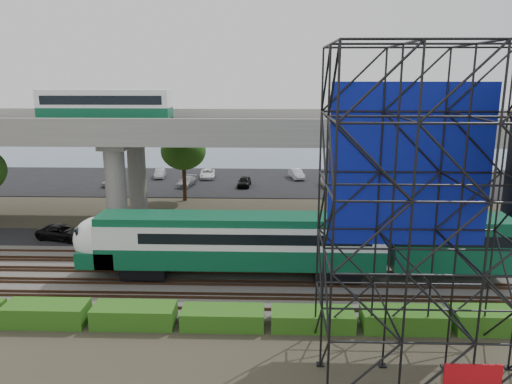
{
  "coord_description": "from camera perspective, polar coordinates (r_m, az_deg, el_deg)",
  "views": [
    {
      "loc": [
        3.67,
        -29.7,
        13.79
      ],
      "look_at": [
        2.52,
        6.0,
        5.3
      ],
      "focal_mm": 35.0,
      "sensor_mm": 36.0,
      "label": 1
    }
  ],
  "objects": [
    {
      "name": "suv",
      "position": [
        45.47,
        -21.2,
        -4.31
      ],
      "size": [
        4.82,
        3.1,
        1.23
      ],
      "primitive_type": "imported",
      "rotation": [
        0.0,
        0.0,
        1.32
      ],
      "color": "black",
      "rests_on": "service_road"
    },
    {
      "name": "scaffold_tower",
      "position": [
        23.66,
        18.83,
        -2.85
      ],
      "size": [
        9.36,
        6.36,
        15.0
      ],
      "color": "black",
      "rests_on": "ground"
    },
    {
      "name": "overpass",
      "position": [
        46.26,
        -3.8,
        6.41
      ],
      "size": [
        80.0,
        12.0,
        12.4
      ],
      "color": "#9E9B93",
      "rests_on": "ground"
    },
    {
      "name": "trees",
      "position": [
        47.34,
        -8.34,
        3.22
      ],
      "size": [
        40.94,
        16.94,
        7.69
      ],
      "color": "#382314",
      "rests_on": "ground"
    },
    {
      "name": "rail_tracks",
      "position": [
        34.66,
        -4.44,
        -9.62
      ],
      "size": [
        90.0,
        9.52,
        0.16
      ],
      "color": "#472D1E",
      "rests_on": "ballast_bed"
    },
    {
      "name": "harbor_water",
      "position": [
        86.88,
        -0.6,
        4.24
      ],
      "size": [
        140.0,
        40.0,
        0.03
      ],
      "primitive_type": "cube",
      "color": "#485F77",
      "rests_on": "ground"
    },
    {
      "name": "hedge_strip",
      "position": [
        28.76,
        -3.79,
        -14.05
      ],
      "size": [
        34.6,
        1.8,
        1.2
      ],
      "color": "#2A5814",
      "rests_on": "ground"
    },
    {
      "name": "ballast_bed",
      "position": [
        34.73,
        -4.44,
        -9.89
      ],
      "size": [
        90.0,
        12.0,
        0.2
      ],
      "primitive_type": "cube",
      "color": "slate",
      "rests_on": "ground"
    },
    {
      "name": "parked_cars",
      "position": [
        64.79,
        -0.82,
        1.68
      ],
      "size": [
        36.75,
        9.27,
        1.28
      ],
      "color": "beige",
      "rests_on": "parking_lot"
    },
    {
      "name": "parking_lot",
      "position": [
        65.27,
        -1.42,
        1.2
      ],
      "size": [
        90.0,
        18.0,
        0.08
      ],
      "primitive_type": "cube",
      "color": "black",
      "rests_on": "ground"
    },
    {
      "name": "commuter_train",
      "position": [
        33.53,
        1.81,
        -5.63
      ],
      "size": [
        29.3,
        3.06,
        4.3
      ],
      "color": "black",
      "rests_on": "rail_tracks"
    },
    {
      "name": "service_road",
      "position": [
        42.65,
        -3.21,
        -5.47
      ],
      "size": [
        90.0,
        5.0,
        0.08
      ],
      "primitive_type": "cube",
      "color": "black",
      "rests_on": "ground"
    },
    {
      "name": "ground",
      "position": [
        32.95,
        -4.82,
        -11.42
      ],
      "size": [
        140.0,
        140.0,
        0.0
      ],
      "primitive_type": "plane",
      "color": "#474233",
      "rests_on": "ground"
    }
  ]
}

